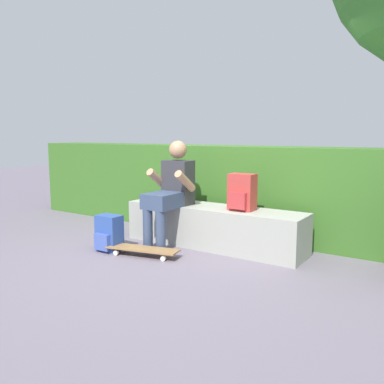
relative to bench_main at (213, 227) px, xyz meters
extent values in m
plane|color=slate|center=(0.00, -0.36, -0.23)|extent=(24.00, 24.00, 0.00)
cube|color=#9C9E93|center=(0.00, 0.00, 0.00)|extent=(2.14, 0.51, 0.47)
cube|color=#333338|center=(-0.45, -0.08, 0.49)|extent=(0.34, 0.22, 0.52)
sphere|color=tan|center=(-0.45, -0.08, 0.88)|extent=(0.21, 0.21, 0.21)
cube|color=#384766|center=(-0.45, -0.39, 0.32)|extent=(0.32, 0.40, 0.17)
cylinder|color=#384766|center=(-0.54, -0.54, 0.00)|extent=(0.11, 0.11, 0.47)
cylinder|color=#384766|center=(-0.36, -0.54, 0.00)|extent=(0.11, 0.11, 0.47)
cylinder|color=tan|center=(-0.65, -0.22, 0.53)|extent=(0.09, 0.33, 0.27)
cylinder|color=tan|center=(-0.25, -0.22, 0.53)|extent=(0.09, 0.33, 0.27)
cube|color=olive|center=(-0.44, -0.75, -0.15)|extent=(0.82, 0.37, 0.02)
cylinder|color=silver|center=(-0.18, -0.61, -0.21)|extent=(0.06, 0.04, 0.05)
cylinder|color=silver|center=(-0.15, -0.76, -0.21)|extent=(0.06, 0.04, 0.05)
cylinder|color=silver|center=(-0.73, -0.74, -0.21)|extent=(0.06, 0.04, 0.05)
cylinder|color=silver|center=(-0.69, -0.88, -0.21)|extent=(0.06, 0.04, 0.05)
cube|color=#B23833|center=(0.36, 0.00, 0.43)|extent=(0.28, 0.18, 0.40)
cube|color=#B83333|center=(0.36, -0.12, 0.35)|extent=(0.20, 0.05, 0.18)
cube|color=#2D4C99|center=(-0.89, -0.78, -0.03)|extent=(0.28, 0.18, 0.40)
cube|color=#415AAC|center=(-0.89, -0.90, -0.11)|extent=(0.20, 0.05, 0.18)
cube|color=#376824|center=(-0.33, 0.75, 0.34)|extent=(6.34, 0.65, 1.14)
camera|label=1|loc=(2.33, -3.94, 1.06)|focal=37.92mm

